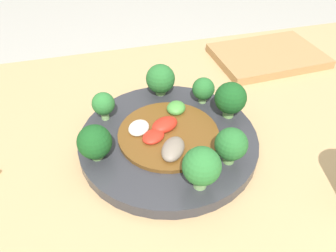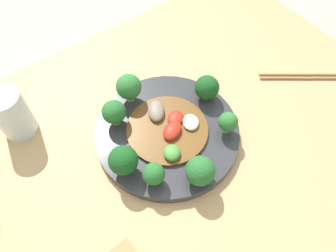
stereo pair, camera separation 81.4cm
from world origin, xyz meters
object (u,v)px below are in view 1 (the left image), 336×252
Objects in this scene: stirfry_center at (166,132)px; broccoli_southwest at (203,89)px; broccoli_east at (95,142)px; cutting_board at (268,56)px; broccoli_south at (160,79)px; broccoli_northwest at (231,145)px; broccoli_southeast at (103,104)px; broccoli_north at (202,167)px; broccoli_west at (231,99)px; plate at (168,139)px.

broccoli_southwest is at bearing -140.86° from stirfry_center.
broccoli_east reaches higher than cutting_board.
broccoli_south reaches higher than broccoli_southwest.
broccoli_south is at bearing -99.60° from stirfry_center.
cutting_board is (-0.24, -0.32, -0.05)m from broccoli_northwest.
stirfry_center is (-0.10, 0.07, -0.03)m from broccoli_southeast.
broccoli_south is at bearing 19.15° from cutting_board.
cutting_board is (-0.30, -0.10, -0.05)m from broccoli_south.
broccoli_east is at bearing 29.61° from cutting_board.
broccoli_northwest is at bearing -149.86° from broccoli_north.
broccoli_northwest reaches higher than stirfry_center.
broccoli_south is 0.13m from stirfry_center.
broccoli_north reaches higher than broccoli_south.
broccoli_southeast is 0.19m from broccoli_southwest.
broccoli_southeast is at bearing -42.11° from broccoli_northwest.
broccoli_southwest is at bearing -155.45° from broccoli_east.
broccoli_south is 1.00× the size of broccoli_northwest.
broccoli_east is at bearing -17.56° from broccoli_northwest.
broccoli_southwest is (-0.01, -0.16, -0.01)m from broccoli_northwest.
broccoli_east is at bearing 24.55° from broccoli_southwest.
broccoli_southwest is at bearing 33.99° from cutting_board.
broccoli_west is 0.18m from broccoli_north.
broccoli_south is 0.09m from broccoli_southwest.
broccoli_south reaches higher than cutting_board.
broccoli_east is at bearing 10.31° from stirfry_center.
broccoli_east is 0.35× the size of stirfry_center.
cutting_board is at bearing -130.69° from broccoli_north.
broccoli_south is 0.13m from broccoli_southeast.
broccoli_northwest is 0.24× the size of cutting_board.
plate is 0.13m from broccoli_north.
broccoli_west reaches higher than broccoli_southwest.
broccoli_southeast is (0.18, -0.16, -0.00)m from broccoli_northwest.
broccoli_northwest is at bearing 131.70° from plate.
broccoli_north is (0.11, 0.14, 0.00)m from broccoli_west.
broccoli_southeast reaches higher than stirfry_center.
broccoli_northwest is 0.40m from cutting_board.
broccoli_north reaches higher than cutting_board.
broccoli_west is 1.13× the size of broccoli_east.
broccoli_south is 0.24× the size of cutting_board.
broccoli_southwest is 0.20× the size of cutting_board.
stirfry_center is 0.66× the size of cutting_board.
plate is at bearing 10.31° from broccoli_west.
broccoli_west is 1.09× the size of broccoli_northwest.
plate is at bearing 39.92° from broccoli_southwest.
broccoli_northwest reaches higher than cutting_board.
plate is 4.87× the size of broccoli_northwest.
plate is 5.69× the size of broccoli_southeast.
broccoli_northwest is at bearing 162.44° from broccoli_east.
broccoli_south reaches higher than stirfry_center.
broccoli_northwest is at bearing 105.55° from broccoli_south.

